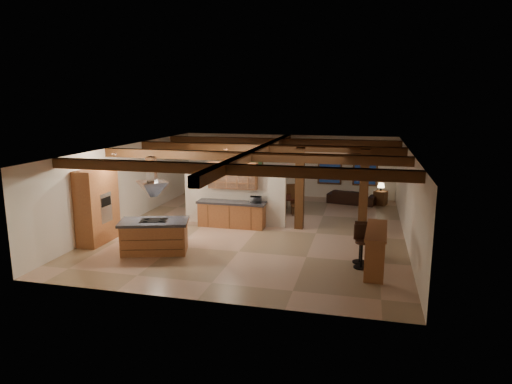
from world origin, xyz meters
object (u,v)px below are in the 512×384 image
kitchen_island (155,236)px  dining_table (278,204)px  sofa (351,197)px  bar_counter (376,242)px

kitchen_island → dining_table: kitchen_island is taller
kitchen_island → dining_table: 6.42m
sofa → bar_counter: bearing=107.5°
bar_counter → kitchen_island: bearing=-179.0°
sofa → bar_counter: size_ratio=0.94×
kitchen_island → bar_counter: bearing=1.0°
kitchen_island → dining_table: size_ratio=1.26×
dining_table → bar_counter: 6.91m
sofa → dining_table: bearing=48.7°
dining_table → kitchen_island: bearing=-124.1°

